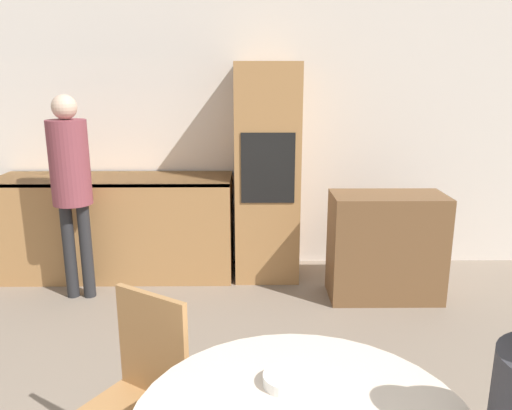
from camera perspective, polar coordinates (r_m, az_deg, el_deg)
The scene contains 7 objects.
wall_back at distance 4.81m, azimuth -0.93°, elevation 8.31°, with size 6.27×0.05×2.60m.
kitchen_counter at distance 4.80m, azimuth -15.63°, elevation -2.23°, with size 2.13×0.60×0.93m.
oven_unit at distance 4.52m, azimuth 1.25°, elevation 3.69°, with size 0.57×0.59×1.94m.
sideboard at distance 4.29m, azimuth 14.61°, elevation -4.62°, with size 0.92×0.45×0.89m.
chair_far_left at distance 2.32m, azimuth -13.18°, elevation -19.90°, with size 0.55×0.55×0.94m.
person_standing at distance 4.27m, azimuth -20.42°, elevation 3.24°, with size 0.31×0.31×1.69m.
bowl_centre at distance 1.87m, azimuth 3.47°, elevation -19.31°, with size 0.17×0.17×0.04m.
Camera 1 is at (0.03, 0.14, 1.82)m, focal length 35.00 mm.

